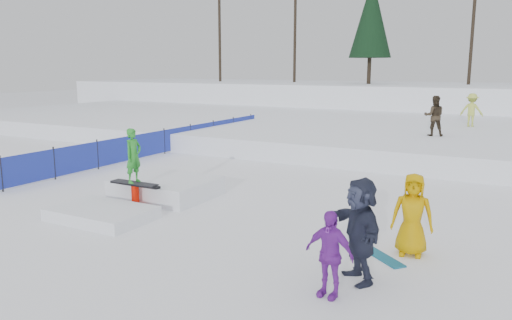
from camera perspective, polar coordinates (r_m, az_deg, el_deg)
The scene contains 11 objects.
ground at distance 12.87m, azimuth -6.27°, elevation -6.06°, with size 120.00×120.00×0.00m, color white.
snow_berm at distance 40.78m, azimuth 18.70°, elevation 6.53°, with size 60.00×14.00×2.40m, color white.
snow_midrise at distance 27.23m, azimuth 13.35°, elevation 3.37°, with size 50.00×18.00×0.80m, color white.
safety_fence at distance 21.75m, azimuth -10.44°, elevation 2.14°, with size 0.05×16.00×1.10m.
walker_olive at distance 22.42m, azimuth 19.69°, elevation 4.78°, with size 0.83×0.64×1.70m, color #2E2519.
walker_ygreen at distance 26.64m, azimuth 23.42°, elevation 5.26°, with size 1.05×0.60×1.62m, color #B9CA49.
spectator_purple at distance 8.21m, azimuth 8.36°, elevation -10.56°, with size 0.85×0.35×1.44m, color purple.
spectator_yellow at distance 10.29m, azimuth 17.44°, elevation -5.98°, with size 0.80×0.52×1.65m, color #BF8D00.
spectator_dark at distance 8.81m, azimuth 11.78°, elevation -7.81°, with size 1.71×0.54×1.84m, color #23283C.
loose_board_teal at distance 10.32m, azimuth 13.84°, elevation -10.46°, with size 1.40×0.28×0.03m, color #115671.
jib_rail_feature at distance 14.00m, azimuth -12.04°, elevation -3.58°, with size 2.60×4.40×2.11m.
Camera 1 is at (7.10, -10.08, 3.66)m, focal length 35.00 mm.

